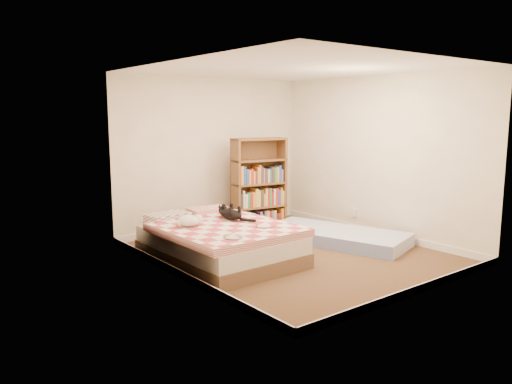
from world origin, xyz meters
TOP-DOWN VIEW (x-y plane):
  - room at (0.00, 0.00)m, footprint 3.51×4.01m
  - bed at (-0.96, 0.39)m, footprint 1.54×2.08m
  - bookshelf at (0.56, 1.48)m, footprint 0.96×0.44m
  - floor_mattress at (0.94, 0.06)m, footprint 1.53×2.28m
  - black_cat at (-0.69, 0.52)m, footprint 0.29×0.74m
  - white_dog at (-1.35, 0.46)m, footprint 0.36×0.38m

SIDE VIEW (x-z plane):
  - floor_mattress at x=0.94m, z-range 0.00..0.19m
  - bed at x=-0.96m, z-range -0.02..0.53m
  - bookshelf at x=0.56m, z-range -0.20..1.32m
  - white_dog at x=-1.35m, z-range 0.49..0.64m
  - black_cat at x=-0.69m, z-range 0.48..0.65m
  - room at x=0.00m, z-range -0.06..2.45m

